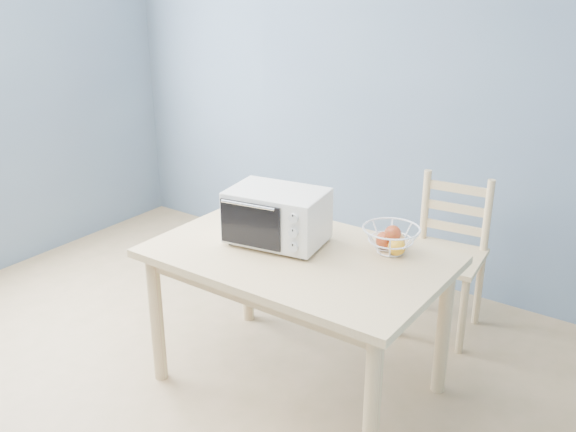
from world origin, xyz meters
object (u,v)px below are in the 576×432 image
Objects in this scene: toaster_oven at (274,215)px; dining_chair at (445,258)px; dining_table at (298,272)px; fruit_basket at (392,239)px.

dining_chair is at bearing 50.27° from toaster_oven.
fruit_basket is at bearing 36.08° from dining_table.
dining_table is 1.53× the size of dining_chair.
toaster_oven is at bearing -156.78° from fruit_basket.
toaster_oven reaches higher than fruit_basket.
toaster_oven is (-0.17, 0.04, 0.25)m from dining_table.
dining_table is 3.82× the size of fruit_basket.
dining_chair is (0.54, 0.93, -0.44)m from toaster_oven.
dining_table is at bearing -21.13° from toaster_oven.
fruit_basket is at bearing -97.14° from dining_chair.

